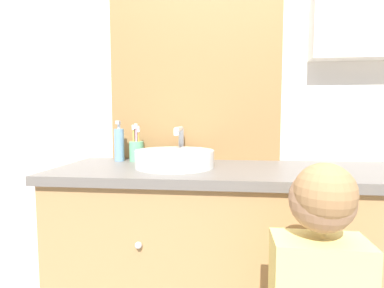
% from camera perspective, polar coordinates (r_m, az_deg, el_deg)
% --- Properties ---
extents(wall_back, '(3.20, 0.18, 2.50)m').
position_cam_1_polar(wall_back, '(1.50, 8.66, 14.46)').
color(wall_back, silver).
rests_on(wall_back, ground_plane).
extents(vanity_counter, '(1.44, 0.51, 0.83)m').
position_cam_1_polar(vanity_counter, '(1.35, 7.52, -22.01)').
color(vanity_counter, '#A37A4C').
rests_on(vanity_counter, ground_plane).
extents(sink_basin, '(0.32, 0.38, 0.16)m').
position_cam_1_polar(sink_basin, '(1.23, -3.19, -2.60)').
color(sink_basin, silver).
rests_on(sink_basin, vanity_counter).
extents(toothbrush_holder, '(0.07, 0.07, 0.18)m').
position_cam_1_polar(toothbrush_holder, '(1.42, -10.54, -1.08)').
color(toothbrush_holder, '#66B27F').
rests_on(toothbrush_holder, vanity_counter).
extents(soap_dispenser, '(0.05, 0.05, 0.19)m').
position_cam_1_polar(soap_dispenser, '(1.44, -13.70, -0.05)').
color(soap_dispenser, '#6B93B2').
rests_on(soap_dispenser, vanity_counter).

